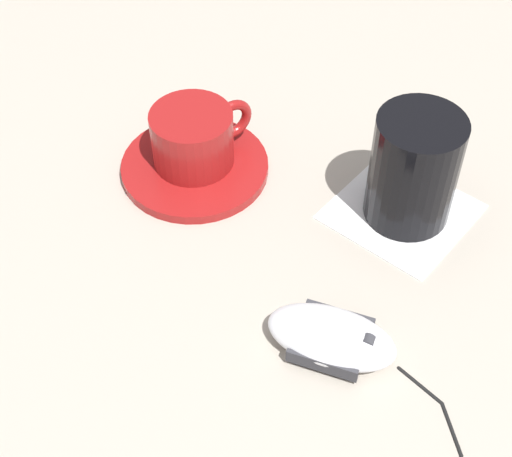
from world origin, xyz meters
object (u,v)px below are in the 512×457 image
(computer_mouse, at_px, (332,337))
(drinking_glass, at_px, (414,169))
(saucer, at_px, (195,167))
(coffee_cup, at_px, (194,137))

(computer_mouse, height_order, drinking_glass, drinking_glass)
(saucer, relative_size, computer_mouse, 1.23)
(computer_mouse, distance_m, drinking_glass, 0.18)
(coffee_cup, xyz_separation_m, computer_mouse, (0.10, 0.23, -0.02))
(drinking_glass, bearing_deg, saucer, -68.14)
(saucer, bearing_deg, computer_mouse, 67.83)
(computer_mouse, xyz_separation_m, drinking_glass, (-0.17, -0.03, 0.04))
(saucer, distance_m, coffee_cup, 0.03)
(saucer, relative_size, coffee_cup, 1.39)
(saucer, height_order, computer_mouse, computer_mouse)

